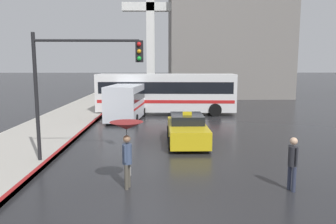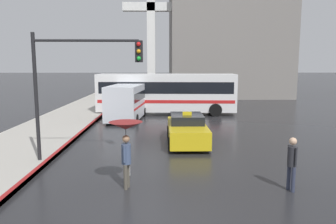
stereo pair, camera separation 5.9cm
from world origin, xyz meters
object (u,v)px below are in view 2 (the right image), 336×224
object	(u,v)px
pedestrian_with_umbrella	(126,135)
monument_cross	(151,27)
city_bus	(166,92)
taxi	(187,130)
pedestrian_man	(292,160)
traffic_light	(81,72)
ambulance_van	(127,100)

from	to	relation	value
pedestrian_with_umbrella	monument_cross	bearing A→B (deg)	12.41
city_bus	taxi	bearing A→B (deg)	8.31
taxi	pedestrian_man	bearing A→B (deg)	113.15
city_bus	traffic_light	bearing A→B (deg)	-11.32
pedestrian_with_umbrella	pedestrian_man	xyz separation A→B (m)	(5.06, -0.31, -0.73)
monument_cross	traffic_light	bearing A→B (deg)	-94.36
city_bus	monument_cross	xyz separation A→B (m)	(-1.51, 11.58, 6.22)
monument_cross	pedestrian_man	bearing A→B (deg)	-79.55
pedestrian_with_umbrella	pedestrian_man	bearing A→B (deg)	-81.14
pedestrian_with_umbrella	pedestrian_man	distance (m)	5.12
ambulance_van	pedestrian_with_umbrella	xyz separation A→B (m)	(1.34, -13.01, 0.35)
city_bus	pedestrian_man	size ratio (longest dim) A/B	6.44
traffic_light	monument_cross	distance (m)	25.17
taxi	ambulance_van	xyz separation A→B (m)	(-3.68, 6.98, 0.69)
traffic_light	monument_cross	xyz separation A→B (m)	(1.88, 24.71, 4.40)
traffic_light	city_bus	bearing A→B (deg)	75.50
taxi	ambulance_van	bearing A→B (deg)	-62.18
pedestrian_man	ambulance_van	bearing A→B (deg)	-168.62
pedestrian_man	traffic_light	xyz separation A→B (m)	(-6.98, 2.90, 2.58)
taxi	pedestrian_with_umbrella	bearing A→B (deg)	68.72
ambulance_van	pedestrian_man	bearing A→B (deg)	121.88
taxi	traffic_light	world-z (taller)	traffic_light
taxi	pedestrian_with_umbrella	size ratio (longest dim) A/B	2.12
taxi	city_bus	distance (m)	9.79
pedestrian_with_umbrella	monument_cross	xyz separation A→B (m)	(-0.04, 27.30, 6.25)
pedestrian_man	taxi	bearing A→B (deg)	-171.11
taxi	traffic_light	size ratio (longest dim) A/B	0.89
taxi	pedestrian_man	size ratio (longest dim) A/B	2.69
ambulance_van	city_bus	distance (m)	3.93
taxi	ambulance_van	world-z (taller)	ambulance_van
monument_cross	city_bus	bearing A→B (deg)	-82.55
pedestrian_man	monument_cross	world-z (taller)	monument_cross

